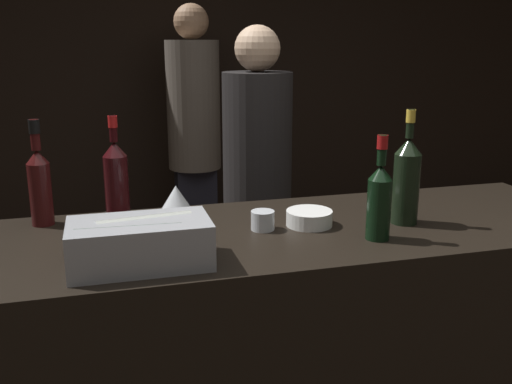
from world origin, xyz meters
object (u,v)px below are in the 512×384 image
red_wine_bottle_tall (116,177)px  red_wine_bottle_black_foil (40,183)px  candle_votive (263,220)px  person_in_hoodie (257,185)px  ice_bin_with_bottles (140,241)px  person_blond_tee (194,139)px  red_wine_bottle_burgundy (379,198)px  wine_glass (176,199)px  champagne_bottle (407,179)px  bowl_white (309,217)px

red_wine_bottle_tall → red_wine_bottle_black_foil: bearing=-173.5°
red_wine_bottle_black_foil → candle_votive: bearing=-19.4°
person_in_hoodie → ice_bin_with_bottles: bearing=-35.6°
person_blond_tee → red_wine_bottle_burgundy: bearing=135.8°
wine_glass → champagne_bottle: bearing=-6.0°
bowl_white → person_blond_tee: (-0.09, 1.81, -0.03)m
red_wine_bottle_tall → person_blond_tee: size_ratio=0.19×
bowl_white → red_wine_bottle_tall: bearing=156.0°
bowl_white → red_wine_bottle_black_foil: (-0.85, 0.24, 0.12)m
person_in_hoodie → bowl_white: bearing=-10.3°
ice_bin_with_bottles → red_wine_bottle_burgundy: red_wine_bottle_burgundy is taller
champagne_bottle → candle_votive: bearing=173.3°
wine_glass → ice_bin_with_bottles: bearing=-119.8°
red_wine_bottle_tall → person_in_hoodie: (0.67, 0.63, -0.23)m
ice_bin_with_bottles → wine_glass: bearing=60.2°
champagne_bottle → person_blond_tee: 1.92m
champagne_bottle → person_blond_tee: person_blond_tee is taller
wine_glass → champagne_bottle: champagne_bottle is taller
wine_glass → red_wine_bottle_tall: (-0.17, 0.25, 0.03)m
red_wine_bottle_burgundy → person_in_hoodie: person_in_hoodie is taller
bowl_white → candle_votive: (-0.16, -0.00, 0.00)m
wine_glass → red_wine_bottle_tall: red_wine_bottle_tall is taller
candle_votive → person_in_hoodie: person_in_hoodie is taller
ice_bin_with_bottles → candle_votive: ice_bin_with_bottles is taller
wine_glass → candle_votive: 0.29m
wine_glass → person_in_hoodie: 1.03m
bowl_white → red_wine_bottle_black_foil: 0.89m
person_blond_tee → bowl_white: bearing=131.6°
red_wine_bottle_burgundy → champagne_bottle: size_ratio=0.85×
bowl_white → red_wine_bottle_black_foil: size_ratio=0.44×
candle_votive → person_blond_tee: size_ratio=0.04×
person_blond_tee → champagne_bottle: bearing=141.0°
red_wine_bottle_black_foil → red_wine_bottle_burgundy: bearing=-22.8°
champagne_bottle → person_in_hoodie: 1.01m
wine_glass → candle_votive: (0.27, -0.02, -0.08)m
bowl_white → red_wine_bottle_burgundy: bearing=-49.2°
bowl_white → red_wine_bottle_tall: 0.67m
candle_votive → red_wine_bottle_black_foil: bearing=160.6°
red_wine_bottle_tall → person_blond_tee: bearing=71.5°
red_wine_bottle_black_foil → person_in_hoodie: size_ratio=0.20×
ice_bin_with_bottles → red_wine_bottle_tall: bearing=95.0°
red_wine_bottle_tall → candle_votive: bearing=-31.4°
ice_bin_with_bottles → red_wine_bottle_tall: size_ratio=1.08×
champagne_bottle → red_wine_bottle_black_foil: champagne_bottle is taller
red_wine_bottle_burgundy → person_in_hoodie: (-0.09, 1.08, -0.22)m
ice_bin_with_bottles → bowl_white: size_ratio=2.47×
wine_glass → red_wine_bottle_black_foil: 0.47m
bowl_white → person_blond_tee: 1.82m
person_in_hoodie → wine_glass: bearing=-35.6°
bowl_white → red_wine_bottle_tall: size_ratio=0.44×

